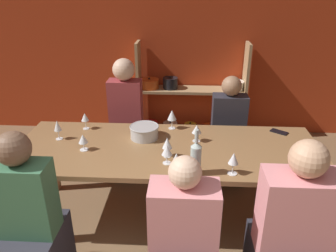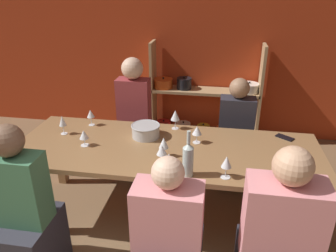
{
  "view_description": "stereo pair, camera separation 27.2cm",
  "coord_description": "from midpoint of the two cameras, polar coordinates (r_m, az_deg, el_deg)",
  "views": [
    {
      "loc": [
        0.29,
        -0.49,
        2.01
      ],
      "look_at": [
        0.15,
        1.98,
        0.88
      ],
      "focal_mm": 35.0,
      "sensor_mm": 36.0,
      "label": 1
    },
    {
      "loc": [
        0.56,
        -0.46,
        2.01
      ],
      "look_at": [
        0.15,
        1.98,
        0.88
      ],
      "focal_mm": 35.0,
      "sensor_mm": 36.0,
      "label": 2
    }
  ],
  "objects": [
    {
      "name": "person_near_b",
      "position": [
        2.51,
        -25.62,
        -16.81
      ],
      "size": [
        0.37,
        0.46,
        1.2
      ],
      "color": "#2D2D38",
      "rests_on": "ground_plane"
    },
    {
      "name": "wine_bottle_green",
      "position": [
        2.29,
        1.47,
        -5.6
      ],
      "size": [
        0.08,
        0.08,
        0.35
      ],
      "color": "#B2C6C1",
      "rests_on": "dining_table"
    },
    {
      "name": "person_near_c",
      "position": [
        2.27,
        -1.05,
        -21.09
      ],
      "size": [
        0.43,
        0.53,
        1.09
      ],
      "color": "#2D2D38",
      "rests_on": "ground_plane"
    },
    {
      "name": "wine_glass_red_a",
      "position": [
        2.75,
        2.21,
        -0.69
      ],
      "size": [
        0.08,
        0.08,
        0.15
      ],
      "color": "white",
      "rests_on": "dining_table"
    },
    {
      "name": "cell_phone",
      "position": [
        3.08,
        16.42,
        -1.05
      ],
      "size": [
        0.16,
        0.15,
        0.01
      ],
      "color": "black",
      "rests_on": "dining_table"
    },
    {
      "name": "wine_glass_red_b",
      "position": [
        2.32,
        8.06,
        -5.83
      ],
      "size": [
        0.07,
        0.07,
        0.17
      ],
      "color": "white",
      "rests_on": "dining_table"
    },
    {
      "name": "wine_glass_white_a",
      "position": [
        2.52,
        -3.24,
        -3.14
      ],
      "size": [
        0.08,
        0.08,
        0.16
      ],
      "color": "white",
      "rests_on": "dining_table"
    },
    {
      "name": "wall_back_red",
      "position": [
        4.38,
        -2.5,
        15.83
      ],
      "size": [
        8.8,
        0.06,
        2.7
      ],
      "color": "#B23819",
      "rests_on": "ground_plane"
    },
    {
      "name": "person_far_b",
      "position": [
        3.51,
        8.07,
        -2.65
      ],
      "size": [
        0.35,
        0.44,
        1.13
      ],
      "rotation": [
        0.0,
        0.0,
        3.14
      ],
      "color": "#2D2D38",
      "rests_on": "ground_plane"
    },
    {
      "name": "mixing_bowl",
      "position": [
        2.85,
        -6.87,
        -1.0
      ],
      "size": [
        0.25,
        0.25,
        0.11
      ],
      "color": "#B7BABC",
      "rests_on": "dining_table"
    },
    {
      "name": "wine_glass_empty_b",
      "position": [
        2.43,
        -3.41,
        -4.34
      ],
      "size": [
        0.08,
        0.08,
        0.15
      ],
      "color": "white",
      "rests_on": "dining_table"
    },
    {
      "name": "wine_glass_red_e",
      "position": [
        2.31,
        -1.91,
        -5.83
      ],
      "size": [
        0.06,
        0.06,
        0.16
      ],
      "color": "white",
      "rests_on": "dining_table"
    },
    {
      "name": "dining_table",
      "position": [
        2.74,
        -2.98,
        -5.26
      ],
      "size": [
        2.53,
        0.94,
        0.73
      ],
      "color": "olive",
      "rests_on": "ground_plane"
    },
    {
      "name": "shelf_unit",
      "position": [
        4.39,
        1.5,
        3.77
      ],
      "size": [
        1.42,
        0.3,
        1.27
      ],
      "color": "tan",
      "rests_on": "ground_plane"
    },
    {
      "name": "wine_glass_red_c",
      "position": [
        2.98,
        -21.2,
        -0.11
      ],
      "size": [
        0.06,
        0.06,
        0.17
      ],
      "color": "white",
      "rests_on": "dining_table"
    },
    {
      "name": "wine_glass_empty_a",
      "position": [
        2.74,
        -17.37,
        -2.26
      ],
      "size": [
        0.08,
        0.08,
        0.14
      ],
      "color": "white",
      "rests_on": "dining_table"
    },
    {
      "name": "wine_glass_red_d",
      "position": [
        2.98,
        -1.91,
        1.79
      ],
      "size": [
        0.08,
        0.08,
        0.18
      ],
      "color": "white",
      "rests_on": "dining_table"
    },
    {
      "name": "wine_glass_white_b",
      "position": [
        3.11,
        -16.71,
        1.37
      ],
      "size": [
        0.07,
        0.07,
        0.15
      ],
      "color": "white",
      "rests_on": "dining_table"
    },
    {
      "name": "person_far_a",
      "position": [
        3.59,
        -9.31,
        -0.83
      ],
      "size": [
        0.34,
        0.43,
        1.28
      ],
      "rotation": [
        0.0,
        0.0,
        3.14
      ],
      "color": "#2D2D38",
      "rests_on": "ground_plane"
    }
  ]
}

